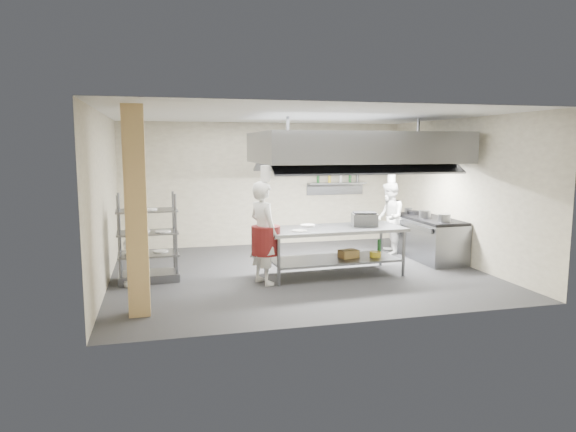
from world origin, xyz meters
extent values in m
plane|color=#272729|center=(0.00, 0.00, 0.00)|extent=(7.00, 7.00, 0.00)
plane|color=silver|center=(0.00, 0.00, 3.00)|extent=(7.00, 7.00, 0.00)
plane|color=tan|center=(0.00, 3.00, 1.50)|extent=(7.00, 0.00, 7.00)
plane|color=tan|center=(-3.50, 0.00, 1.50)|extent=(0.00, 6.00, 6.00)
plane|color=tan|center=(3.50, 0.00, 1.50)|extent=(0.00, 6.00, 6.00)
cube|color=#DCB371|center=(-2.90, -1.90, 1.50)|extent=(0.30, 0.30, 3.00)
cube|color=slate|center=(1.30, 0.40, 2.40)|extent=(4.00, 2.50, 0.60)
cube|color=white|center=(0.40, 0.40, 2.08)|extent=(1.60, 0.12, 0.04)
cube|color=white|center=(2.20, 0.40, 2.08)|extent=(1.60, 0.12, 0.04)
cube|color=slate|center=(1.80, 2.84, 1.50)|extent=(1.50, 0.28, 0.04)
cube|color=slate|center=(0.60, -0.39, 0.88)|extent=(2.65, 1.21, 0.06)
cube|color=slate|center=(0.60, -0.39, 0.30)|extent=(2.44, 1.09, 0.04)
cube|color=slate|center=(3.08, 0.50, 0.42)|extent=(0.80, 2.00, 0.84)
cube|color=black|center=(3.08, 0.50, 0.87)|extent=(0.78, 1.96, 0.06)
imported|color=silver|center=(-0.82, -0.67, 0.91)|extent=(0.66, 0.78, 1.83)
imported|color=white|center=(2.45, 1.13, 0.82)|extent=(0.85, 0.96, 1.63)
imported|color=silver|center=(-3.00, -0.22, 0.81)|extent=(0.66, 1.02, 1.62)
cube|color=slate|center=(1.26, -0.26, 1.03)|extent=(0.54, 0.46, 0.23)
cube|color=olive|center=(0.89, -0.41, 0.40)|extent=(0.39, 0.31, 0.15)
cylinder|color=slate|center=(2.91, 0.38, 0.99)|extent=(0.25, 0.25, 0.17)
cylinder|color=white|center=(-2.80, 0.03, 0.51)|extent=(0.28, 0.28, 0.05)
camera|label=1|loc=(-2.59, -9.41, 2.42)|focal=32.00mm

